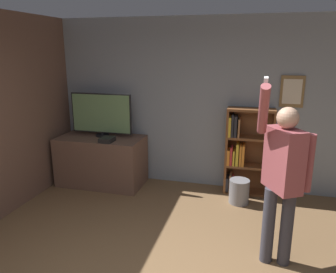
# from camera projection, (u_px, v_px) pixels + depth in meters

# --- Properties ---
(wall_back) EXTENTS (6.71, 0.09, 2.70)m
(wall_back) POSITION_uv_depth(u_px,v_px,m) (201.00, 104.00, 5.23)
(wall_back) COLOR gray
(wall_back) RESTS_ON ground_plane
(wall_side_brick) EXTENTS (0.06, 4.69, 2.70)m
(wall_side_brick) POSITION_uv_depth(u_px,v_px,m) (4.00, 116.00, 4.35)
(wall_side_brick) COLOR brown
(wall_side_brick) RESTS_ON ground_plane
(tv_ledge) EXTENTS (1.39, 0.72, 0.81)m
(tv_ledge) POSITION_uv_depth(u_px,v_px,m) (102.00, 161.00, 5.47)
(tv_ledge) COLOR brown
(tv_ledge) RESTS_ON ground_plane
(television) EXTENTS (1.03, 0.22, 0.71)m
(television) POSITION_uv_depth(u_px,v_px,m) (101.00, 114.00, 5.34)
(television) COLOR black
(television) RESTS_ON tv_ledge
(game_console) EXTENTS (0.20, 0.24, 0.07)m
(game_console) POSITION_uv_depth(u_px,v_px,m) (107.00, 140.00, 5.10)
(game_console) COLOR black
(game_console) RESTS_ON tv_ledge
(bookshelf) EXTENTS (0.71, 0.28, 1.35)m
(bookshelf) POSITION_uv_depth(u_px,v_px,m) (244.00, 151.00, 5.06)
(bookshelf) COLOR brown
(bookshelf) RESTS_ON ground_plane
(person) EXTENTS (0.55, 0.55, 1.97)m
(person) POSITION_uv_depth(u_px,v_px,m) (283.00, 173.00, 3.25)
(person) COLOR #383842
(person) RESTS_ON ground_plane
(waste_bin) EXTENTS (0.29, 0.29, 0.36)m
(waste_bin) POSITION_uv_depth(u_px,v_px,m) (239.00, 191.00, 4.82)
(waste_bin) COLOR gray
(waste_bin) RESTS_ON ground_plane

